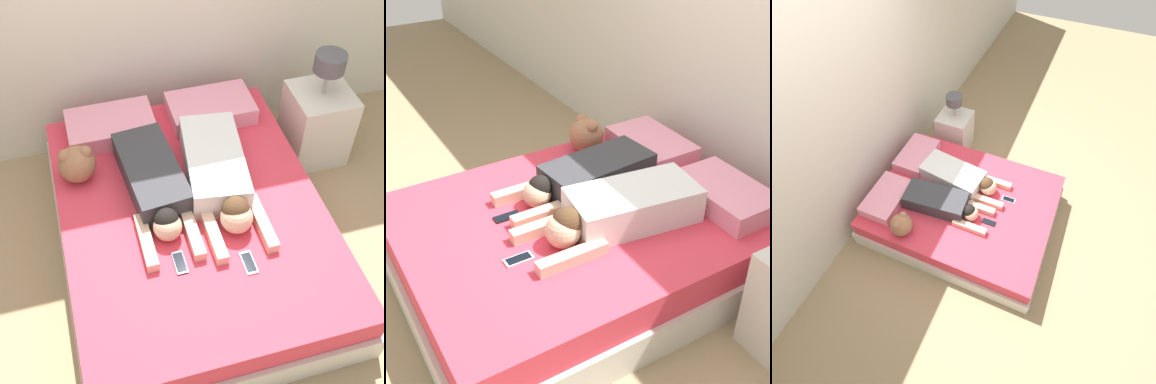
{
  "view_description": "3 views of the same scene",
  "coord_description": "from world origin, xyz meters",
  "views": [
    {
      "loc": [
        -0.56,
        -2.03,
        2.97
      ],
      "look_at": [
        0.0,
        0.0,
        0.56
      ],
      "focal_mm": 50.0,
      "sensor_mm": 36.0,
      "label": 1
    },
    {
      "loc": [
        2.2,
        -1.31,
        2.21
      ],
      "look_at": [
        0.0,
        0.0,
        0.56
      ],
      "focal_mm": 50.0,
      "sensor_mm": 36.0,
      "label": 2
    },
    {
      "loc": [
        -1.85,
        -0.79,
        3.26
      ],
      "look_at": [
        0.0,
        0.0,
        0.56
      ],
      "focal_mm": 28.0,
      "sensor_mm": 36.0,
      "label": 3
    }
  ],
  "objects": [
    {
      "name": "nightstand",
      "position": [
        1.14,
        0.63,
        0.32
      ],
      "size": [
        0.43,
        0.43,
        0.9
      ],
      "color": "beige",
      "rests_on": "ground_plane"
    },
    {
      "name": "person_left",
      "position": [
        -0.19,
        0.17,
        0.5
      ],
      "size": [
        0.39,
        1.01,
        0.2
      ],
      "color": "#333338",
      "rests_on": "bed"
    },
    {
      "name": "person_right",
      "position": [
        0.21,
        0.13,
        0.51
      ],
      "size": [
        0.46,
        1.08,
        0.22
      ],
      "color": "silver",
      "rests_on": "bed"
    },
    {
      "name": "bed",
      "position": [
        0.0,
        0.0,
        0.2
      ],
      "size": [
        1.67,
        2.11,
        0.41
      ],
      "color": "beige",
      "rests_on": "ground_plane"
    },
    {
      "name": "cell_phone_right",
      "position": [
        0.2,
        -0.48,
        0.41
      ],
      "size": [
        0.07,
        0.16,
        0.01
      ],
      "color": "silver",
      "rests_on": "bed"
    },
    {
      "name": "cell_phone_left",
      "position": [
        -0.18,
        -0.37,
        0.41
      ],
      "size": [
        0.07,
        0.16,
        0.01
      ],
      "color": "black",
      "rests_on": "bed"
    },
    {
      "name": "pillow_head_right",
      "position": [
        0.36,
        0.81,
        0.47
      ],
      "size": [
        0.6,
        0.38,
        0.13
      ],
      "color": "pink",
      "rests_on": "bed"
    },
    {
      "name": "plush_toy",
      "position": [
        -0.63,
        0.45,
        0.53
      ],
      "size": [
        0.24,
        0.24,
        0.25
      ],
      "color": "#996647",
      "rests_on": "bed"
    },
    {
      "name": "ground_plane",
      "position": [
        0.0,
        0.0,
        0.0
      ],
      "size": [
        12.0,
        12.0,
        0.0
      ],
      "primitive_type": "plane",
      "color": "#9E8460"
    },
    {
      "name": "pillow_head_left",
      "position": [
        -0.36,
        0.81,
        0.47
      ],
      "size": [
        0.6,
        0.38,
        0.13
      ],
      "color": "pink",
      "rests_on": "bed"
    }
  ]
}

